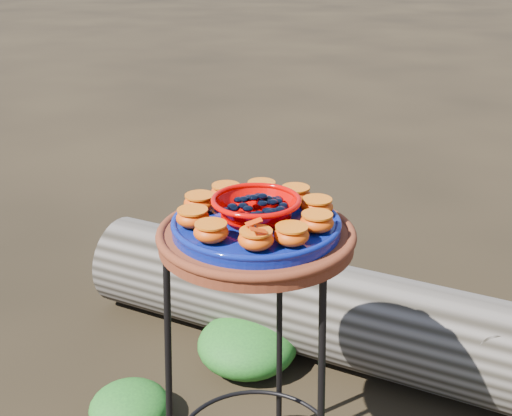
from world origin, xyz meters
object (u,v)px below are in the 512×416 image
(driftwood_log, at_px, (332,312))
(cobalt_plate, at_px, (256,226))
(terracotta_saucer, at_px, (256,238))
(red_bowl, at_px, (256,210))
(plant_stand, at_px, (256,377))

(driftwood_log, bearing_deg, cobalt_plate, -95.70)
(terracotta_saucer, distance_m, red_bowl, 0.07)
(plant_stand, height_order, red_bowl, red_bowl)
(terracotta_saucer, bearing_deg, plant_stand, 0.00)
(red_bowl, height_order, driftwood_log, red_bowl)
(plant_stand, bearing_deg, terracotta_saucer, 0.00)
(plant_stand, distance_m, red_bowl, 0.43)
(plant_stand, height_order, driftwood_log, plant_stand)
(plant_stand, relative_size, terracotta_saucer, 1.66)
(plant_stand, height_order, terracotta_saucer, terracotta_saucer)
(plant_stand, relative_size, red_bowl, 3.87)
(driftwood_log, bearing_deg, red_bowl, -95.70)
(red_bowl, bearing_deg, cobalt_plate, 0.00)
(plant_stand, xyz_separation_m, cobalt_plate, (0.00, 0.00, 0.40))
(plant_stand, distance_m, driftwood_log, 0.67)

